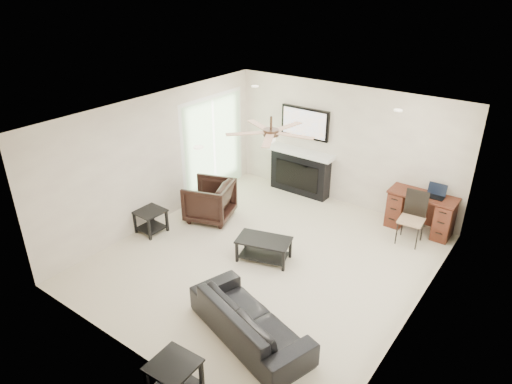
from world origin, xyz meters
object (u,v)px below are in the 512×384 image
sofa (250,320)px  desk (421,212)px  coffee_table (264,249)px  armchair (209,201)px  fireplace_unit (301,152)px

sofa → desk: desk is taller
desk → sofa: bearing=-102.3°
sofa → coffee_table: (-0.90, 1.60, -0.08)m
armchair → desk: bearing=100.4°
fireplace_unit → armchair: bearing=-111.5°
fireplace_unit → coffee_table: bearing=-71.3°
desk → armchair: bearing=-150.2°
coffee_table → fireplace_unit: fireplace_unit is taller
fireplace_unit → desk: bearing=-1.2°
armchair → coffee_table: 1.80m
armchair → fireplace_unit: size_ratio=0.45×
coffee_table → desk: desk is taller
coffee_table → desk: (1.81, 2.56, 0.18)m
desk → coffee_table: bearing=-125.2°
desk → fireplace_unit: bearing=178.8°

